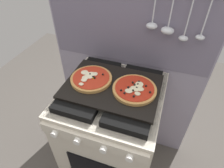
{
  "coord_description": "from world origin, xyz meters",
  "views": [
    {
      "loc": [
        0.26,
        -0.77,
        1.63
      ],
      "look_at": [
        0.0,
        0.0,
        0.93
      ],
      "focal_mm": 30.33,
      "sensor_mm": 36.0,
      "label": 1
    }
  ],
  "objects_px": {
    "baking_tray": "(112,86)",
    "pizza_left": "(91,78)",
    "pizza_right": "(135,89)",
    "stove": "(112,133)"
  },
  "relations": [
    {
      "from": "stove",
      "to": "baking_tray",
      "type": "relative_size",
      "value": 1.67
    },
    {
      "from": "pizza_left",
      "to": "pizza_right",
      "type": "distance_m",
      "value": 0.27
    },
    {
      "from": "baking_tray",
      "to": "pizza_right",
      "type": "relative_size",
      "value": 2.21
    },
    {
      "from": "stove",
      "to": "pizza_right",
      "type": "relative_size",
      "value": 3.69
    },
    {
      "from": "stove",
      "to": "pizza_right",
      "type": "xyz_separation_m",
      "value": [
        0.13,
        -0.0,
        0.48
      ]
    },
    {
      "from": "pizza_left",
      "to": "pizza_right",
      "type": "height_order",
      "value": "same"
    },
    {
      "from": "baking_tray",
      "to": "pizza_left",
      "type": "height_order",
      "value": "pizza_left"
    },
    {
      "from": "stove",
      "to": "pizza_left",
      "type": "distance_m",
      "value": 0.5
    },
    {
      "from": "pizza_left",
      "to": "baking_tray",
      "type": "bearing_deg",
      "value": -3.07
    },
    {
      "from": "baking_tray",
      "to": "pizza_right",
      "type": "distance_m",
      "value": 0.13
    }
  ]
}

